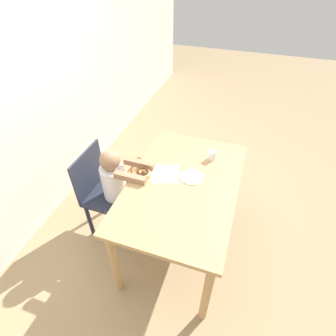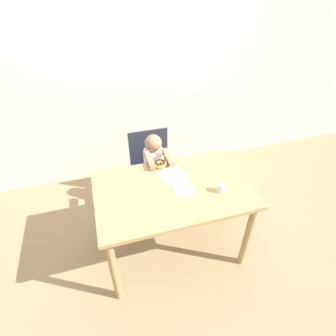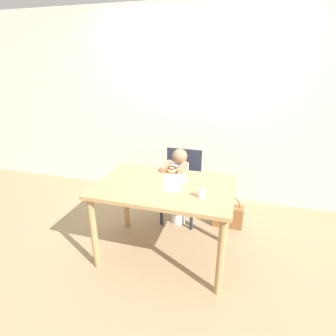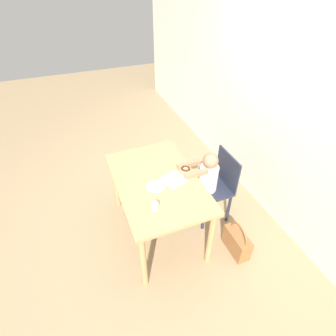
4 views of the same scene
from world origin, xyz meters
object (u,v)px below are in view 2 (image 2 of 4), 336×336
Objects in this scene: child_figure at (155,172)px; cup at (221,188)px; handbag at (200,182)px; chair at (152,168)px; donut at (160,164)px.

child_figure is 12.15× the size of cup.
handbag is at bearing 75.76° from cup.
cup reaches higher than handbag.
chair reaches higher than donut.
handbag is at bearing -2.99° from chair.
handbag is (0.58, 0.09, -0.35)m from child_figure.
handbag is (0.58, -0.03, -0.31)m from chair.
child_figure is 0.41m from donut.
donut is 0.95m from handbag.
child_figure is at bearing 88.37° from donut.
cup is at bearing -51.27° from donut.
chair is 0.12m from child_figure.
child_figure is at bearing -90.00° from chair.
handbag is at bearing 8.82° from child_figure.
child_figure is (-0.00, -0.12, 0.03)m from chair.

